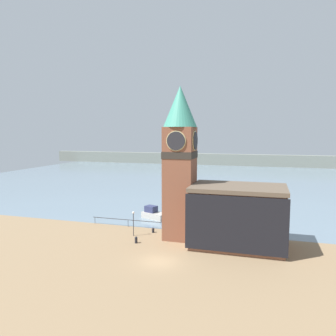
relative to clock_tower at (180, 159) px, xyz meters
name	(u,v)px	position (x,y,z in m)	size (l,w,h in m)	color
ground_plane	(160,262)	(-0.03, -8.70, -10.79)	(160.00, 160.00, 0.00)	#846B4C
water	(229,178)	(-0.03, 63.17, -10.79)	(160.00, 120.00, 0.00)	slate
far_shoreline	(239,160)	(-0.03, 103.17, -8.29)	(180.00, 3.00, 5.00)	gray
pier_railing	(128,220)	(-8.87, 2.92, -9.83)	(11.87, 0.08, 1.09)	#333338
clock_tower	(180,159)	(0.00, 0.00, 0.00)	(4.44, 4.44, 20.32)	brown
pier_building	(238,216)	(7.76, -0.94, -6.94)	(11.70, 7.85, 7.66)	#935B42
boat_near	(154,214)	(-6.75, 8.68, -10.04)	(4.63, 3.40, 2.04)	#B7B2A8
mooring_bollard_near	(153,230)	(-4.23, 1.17, -10.40)	(0.37, 0.37, 0.72)	black
mooring_bollard_far	(136,240)	(-4.86, -3.70, -10.32)	(0.37, 0.37, 0.87)	black
lamp_post	(133,219)	(-6.33, -1.04, -8.33)	(0.32, 0.32, 3.46)	#2D2D33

